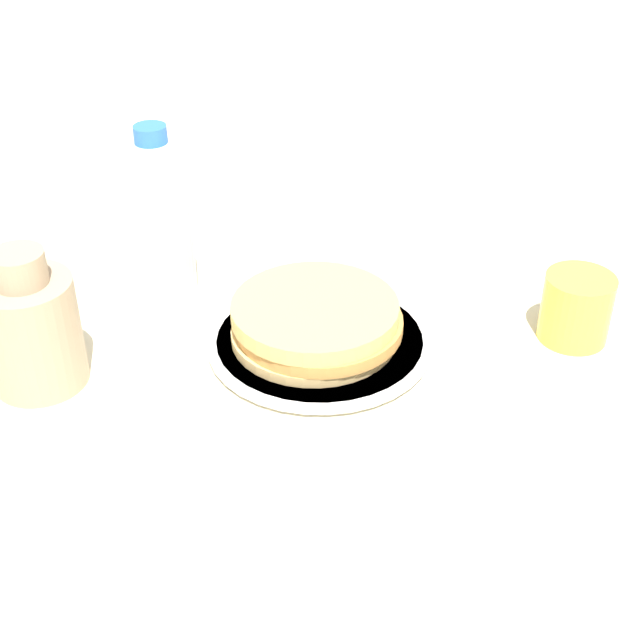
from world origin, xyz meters
TOP-DOWN VIEW (x-y plane):
  - ground_plane at (0.00, 0.00)m, footprint 4.00×4.00m
  - plate at (-0.02, -0.00)m, footprint 0.24×0.24m
  - pancake_stack at (-0.02, -0.00)m, footprint 0.18×0.18m
  - juice_glass at (-0.29, -0.05)m, footprint 0.07×0.07m
  - cream_jug at (0.25, 0.09)m, footprint 0.09×0.09m
  - water_bottle_near at (0.16, -0.07)m, footprint 0.07×0.07m

SIDE VIEW (x-z plane):
  - ground_plane at x=0.00m, z-range 0.00..0.00m
  - plate at x=-0.02m, z-range 0.00..0.01m
  - pancake_stack at x=-0.02m, z-range 0.01..0.05m
  - juice_glass at x=-0.29m, z-range 0.00..0.07m
  - cream_jug at x=0.25m, z-range -0.01..0.14m
  - water_bottle_near at x=0.16m, z-range -0.01..0.21m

